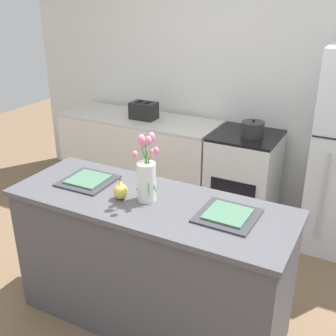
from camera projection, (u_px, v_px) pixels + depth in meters
name	position (u px, v px, depth m)	size (l,w,h in m)	color
ground_plane	(151.00, 318.00, 2.95)	(10.00, 10.00, 0.00)	brown
back_wall	(254.00, 75.00, 4.03)	(5.20, 0.08, 2.70)	silver
kitchen_island	(150.00, 263.00, 2.76)	(1.80, 0.66, 0.93)	#4C4C51
back_counter	(140.00, 157.00, 4.52)	(1.68, 0.60, 0.89)	silver
stove_range	(243.00, 178.00, 4.02)	(0.60, 0.61, 0.89)	silver
flower_vase	(147.00, 176.00, 2.52)	(0.16, 0.17, 0.44)	silver
pear_figurine	(121.00, 191.00, 2.57)	(0.09, 0.09, 0.14)	#E5CC4C
plate_setting_left	(88.00, 180.00, 2.82)	(0.33, 0.33, 0.02)	#333338
plate_setting_right	(228.00, 215.00, 2.39)	(0.33, 0.33, 0.02)	#333338
toaster	(144.00, 111.00, 4.27)	(0.28, 0.18, 0.17)	black
cooking_pot	(253.00, 129.00, 3.77)	(0.21, 0.21, 0.16)	#2D2D2D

